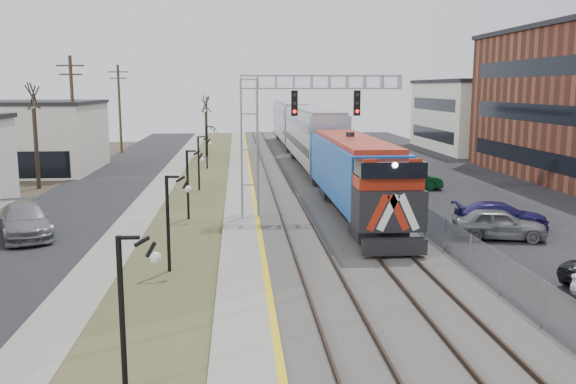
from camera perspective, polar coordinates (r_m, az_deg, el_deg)
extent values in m
cube|color=black|center=(43.17, -18.53, -0.68)|extent=(7.00, 120.00, 0.04)
cube|color=gray|center=(42.32, -12.60, -0.58)|extent=(2.00, 120.00, 0.08)
cube|color=#444B28|center=(42.01, -8.54, -0.54)|extent=(4.00, 120.00, 0.06)
cube|color=gray|center=(41.90, -4.45, -0.36)|extent=(2.00, 120.00, 0.24)
cube|color=#595651|center=(42.22, 2.35, -0.29)|extent=(8.00, 120.00, 0.20)
cube|color=black|center=(45.29, 17.59, -0.16)|extent=(16.00, 120.00, 0.04)
cube|color=gold|center=(41.89, -3.25, -0.18)|extent=(0.24, 120.00, 0.01)
cube|color=#2D2119|center=(41.94, -1.38, -0.11)|extent=(0.08, 120.00, 0.15)
cube|color=#2D2119|center=(42.05, 0.66, -0.08)|extent=(0.08, 120.00, 0.15)
cube|color=#2D2119|center=(42.28, 3.36, -0.04)|extent=(0.08, 120.00, 0.15)
cube|color=#2D2119|center=(42.52, 5.36, -0.01)|extent=(0.08, 120.00, 0.15)
cube|color=#1653B3|center=(34.67, 6.38, 1.43)|extent=(3.00, 17.00, 4.25)
cube|color=black|center=(26.70, 9.90, -5.05)|extent=(2.80, 0.50, 0.70)
cube|color=#A7AAB2|center=(54.55, 2.30, 5.07)|extent=(3.00, 22.00, 5.33)
cube|color=#A7AAB2|center=(77.17, 0.22, 6.45)|extent=(3.00, 22.00, 5.33)
cube|color=gray|center=(34.43, -3.63, 3.97)|extent=(1.00, 1.00, 8.00)
cube|color=gray|center=(34.57, 3.05, 10.23)|extent=(9.00, 0.80, 0.80)
cube|color=black|center=(33.96, 0.60, 8.31)|extent=(0.35, 0.25, 1.40)
cube|color=black|center=(34.46, 6.47, 8.27)|extent=(0.35, 0.25, 1.40)
cylinder|color=black|center=(15.52, -15.27, -11.17)|extent=(0.14, 0.14, 4.00)
cylinder|color=black|center=(25.02, -11.16, -3.02)|extent=(0.14, 0.14, 4.00)
cylinder|color=black|center=(34.80, -9.37, 0.60)|extent=(0.14, 0.14, 4.00)
cylinder|color=black|center=(44.68, -8.36, 2.63)|extent=(0.14, 0.14, 4.00)
cylinder|color=black|center=(56.59, -7.62, 4.13)|extent=(0.14, 0.14, 4.00)
cylinder|color=#4C3823|center=(53.02, -19.44, 6.54)|extent=(0.28, 0.28, 10.00)
cylinder|color=#4C3823|center=(72.53, -15.47, 7.46)|extent=(0.28, 0.28, 10.00)
cube|color=gray|center=(42.82, 7.94, 0.72)|extent=(0.04, 120.00, 1.60)
cube|color=beige|center=(59.81, -24.18, 4.63)|extent=(14.00, 12.00, 6.00)
cube|color=beige|center=(77.84, 18.99, 6.68)|extent=(16.00, 18.00, 8.00)
cylinder|color=#382D23|center=(48.78, -22.48, 3.74)|extent=(0.30, 0.30, 5.95)
cylinder|color=#382D23|center=(66.52, -7.64, 5.35)|extent=(0.30, 0.30, 4.90)
imported|color=#1D1855|center=(34.20, 19.28, -2.17)|extent=(5.08, 2.45, 1.42)
imported|color=slate|center=(31.88, 19.13, -2.90)|extent=(4.80, 2.80, 1.54)
imported|color=#0B3719|center=(45.89, 11.44, 1.15)|extent=(4.69, 2.15, 1.49)
imported|color=gray|center=(33.37, -23.39, -2.55)|extent=(4.26, 6.02, 1.62)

